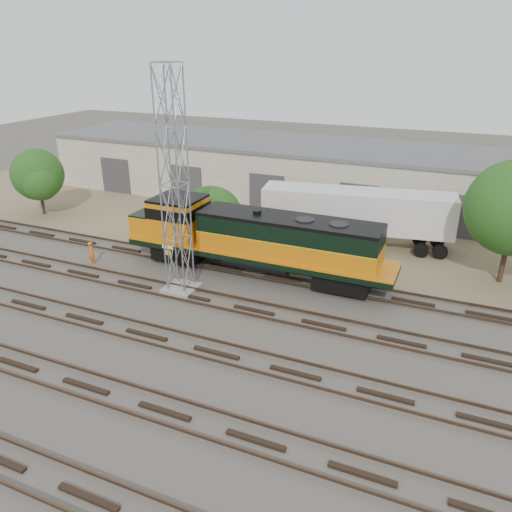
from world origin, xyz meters
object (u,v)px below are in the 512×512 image
at_px(signal_tower, 175,189).
at_px(semi_trailer, 361,212).
at_px(locomotive, 253,239).
at_px(worker, 92,253).

xyz_separation_m(signal_tower, semi_trailer, (8.23, 11.29, -3.67)).
height_order(locomotive, signal_tower, signal_tower).
relative_size(locomotive, signal_tower, 1.36).
xyz_separation_m(locomotive, worker, (-10.48, -2.89, -1.61)).
distance_m(worker, semi_trailer, 18.88).
bearing_deg(worker, signal_tower, -148.14).
bearing_deg(locomotive, signal_tower, -128.62).
bearing_deg(locomotive, semi_trailer, 55.26).
relative_size(signal_tower, semi_trailer, 0.94).
height_order(locomotive, semi_trailer, locomotive).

